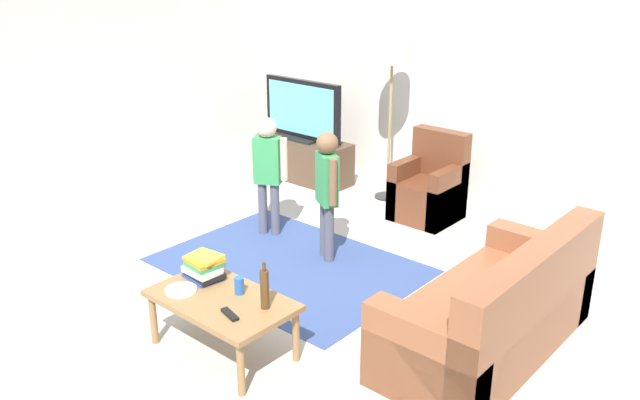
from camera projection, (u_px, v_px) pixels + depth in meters
name	position (u px, v px, depth m)	size (l,w,h in m)	color
ground	(271.00, 295.00, 5.38)	(7.80, 7.80, 0.00)	#B2ADA3
wall_back	(469.00, 77.00, 7.01)	(6.00, 0.12, 2.70)	silver
wall_left	(58.00, 82.00, 6.73)	(0.12, 6.00, 2.70)	silver
area_rug	(289.00, 265.00, 5.87)	(2.20, 1.60, 0.01)	#33477A
tv_stand	(304.00, 160.00, 7.97)	(1.20, 0.44, 0.50)	#4C3828
tv	(302.00, 111.00, 7.74)	(1.10, 0.28, 0.71)	black
couch	(499.00, 316.00, 4.52)	(0.80, 1.80, 0.86)	brown
armchair	(430.00, 190.00, 6.83)	(0.60, 0.60, 0.90)	brown
floor_lamp	(392.00, 58.00, 6.93)	(0.36, 0.36, 1.78)	#262626
child_near_tv	(268.00, 165.00, 6.29)	(0.35, 0.24, 1.16)	#4C4C59
child_center	(327.00, 184.00, 5.77)	(0.35, 0.25, 1.17)	#4C4C59
coffee_table	(222.00, 304.00, 4.50)	(1.00, 0.60, 0.42)	olive
book_stack	(204.00, 267.00, 4.71)	(0.29, 0.24, 0.18)	#334CA5
bottle	(265.00, 289.00, 4.31)	(0.06, 0.06, 0.33)	#4C3319
tv_remote	(230.00, 314.00, 4.26)	(0.17, 0.05, 0.02)	black
soda_can	(239.00, 286.00, 4.52)	(0.07, 0.07, 0.12)	#2659B2
plate	(181.00, 290.00, 4.57)	(0.22, 0.22, 0.02)	white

